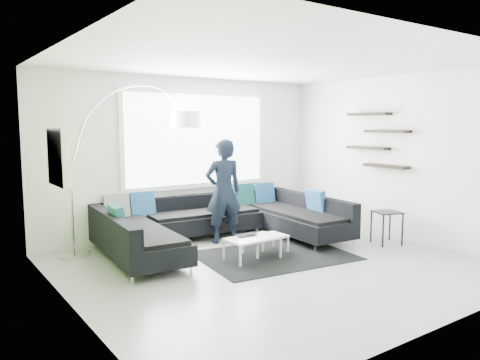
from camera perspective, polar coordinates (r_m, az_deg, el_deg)
name	(u,v)px	position (r m, az deg, el deg)	size (l,w,h in m)	color
ground	(274,265)	(6.69, 4.19, -10.34)	(5.50, 5.50, 0.00)	#939499
room_shell	(268,136)	(6.58, 3.44, 5.40)	(5.54, 5.04, 2.82)	white
sectional_sofa	(223,224)	(7.64, -2.14, -5.36)	(3.99, 2.66, 0.82)	black
rug	(274,256)	(7.14, 4.22, -9.17)	(2.21, 1.61, 0.01)	black
coffee_table	(259,246)	(7.06, 2.37, -8.01)	(1.01, 0.59, 0.33)	white
arc_lamp	(70,169)	(7.30, -20.00, 1.22)	(2.45, 0.78, 2.62)	silver
side_table	(387,228)	(8.12, 17.43, -5.57)	(0.40, 0.40, 0.55)	black
person	(223,191)	(7.76, -2.03, -1.39)	(0.70, 0.53, 1.73)	black
laptop	(249,236)	(6.92, 1.09, -6.78)	(0.36, 0.24, 0.03)	black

